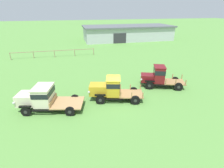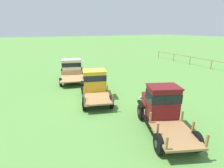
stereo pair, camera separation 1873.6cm
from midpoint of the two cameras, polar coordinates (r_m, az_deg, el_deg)
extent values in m
plane|color=#5B9342|center=(11.87, 36.00, -20.00)|extent=(240.00, 240.00, 0.00)
cylinder|color=#997F60|center=(28.23, 48.09, -0.61)|extent=(0.12, 0.12, 1.24)
cylinder|color=#997F60|center=(29.33, 41.78, 1.27)|extent=(0.12, 0.12, 1.24)
cylinder|color=#997F60|center=(30.96, 36.13, 3.03)|extent=(0.12, 0.12, 1.24)
cylinder|color=#997F60|center=(32.55, 30.51, 4.54)|extent=(0.12, 0.12, 1.24)
cube|color=#997F60|center=(29.48, 42.06, 2.29)|extent=(14.24, 0.08, 0.10)
cylinder|color=black|center=(15.58, 8.75, -6.07)|extent=(0.83, 0.36, 0.81)
cylinder|color=#2D2D2D|center=(15.55, 8.39, -6.11)|extent=(0.28, 0.09, 0.28)
cylinder|color=black|center=(16.44, 15.79, -5.26)|extent=(0.83, 0.36, 0.81)
cylinder|color=#2D2D2D|center=(16.49, 16.11, -5.23)|extent=(0.28, 0.09, 0.28)
cylinder|color=black|center=(12.71, 14.51, -12.20)|extent=(0.83, 0.36, 0.81)
cylinder|color=#2D2D2D|center=(12.67, 14.08, -12.27)|extent=(0.28, 0.09, 0.28)
cylinder|color=black|center=(13.75, 22.67, -10.68)|extent=(0.83, 0.36, 0.81)
cylinder|color=#2D2D2D|center=(13.81, 23.03, -10.61)|extent=(0.28, 0.09, 0.28)
cube|color=black|center=(14.56, 15.16, -7.91)|extent=(5.14, 2.31, 0.12)
cube|color=beige|center=(15.95, 12.16, -3.34)|extent=(1.86, 1.82, 0.93)
cube|color=silver|center=(16.60, 11.11, -2.60)|extent=(0.33, 1.16, 0.70)
sphere|color=silver|center=(16.30, 8.50, -2.59)|extent=(0.20, 0.20, 0.20)
sphere|color=silver|center=(16.92, 13.61, -2.14)|extent=(0.20, 0.20, 0.20)
cube|color=black|center=(15.41, 8.83, -4.52)|extent=(0.95, 0.41, 0.12)
cube|color=black|center=(16.27, 15.92, -3.79)|extent=(0.95, 0.41, 0.12)
cube|color=beige|center=(14.65, 14.52, -4.23)|extent=(1.72, 2.14, 1.51)
cube|color=black|center=(14.53, 14.62, -2.98)|extent=(1.78, 2.19, 0.42)
cube|color=beige|center=(14.38, 14.76, -1.29)|extent=(1.86, 2.25, 0.08)
cube|color=black|center=(14.44, 10.73, -7.88)|extent=(1.82, 0.56, 0.05)
cube|color=black|center=(15.35, 18.04, -6.91)|extent=(1.82, 0.56, 0.05)
cube|color=tan|center=(13.40, 18.00, -9.98)|extent=(3.00, 2.72, 0.10)
cube|color=tan|center=(14.27, 15.62, -6.99)|extent=(0.55, 2.00, 0.44)
cylinder|color=black|center=(12.02, 28.08, -15.60)|extent=(0.88, 0.41, 0.86)
cylinder|color=#2D2D2D|center=(11.96, 27.65, -15.72)|extent=(0.30, 0.11, 0.30)
cylinder|color=black|center=(13.18, 34.56, -13.74)|extent=(0.88, 0.41, 0.86)
cylinder|color=#2D2D2D|center=(13.25, 34.91, -13.64)|extent=(0.30, 0.11, 0.30)
cylinder|color=black|center=(10.32, 39.72, -23.81)|extent=(0.88, 0.41, 0.86)
cylinder|color=#2D2D2D|center=(10.25, 39.28, -24.03)|extent=(0.30, 0.11, 0.30)
cylinder|color=black|center=(11.65, 45.95, -20.42)|extent=(0.88, 0.41, 0.86)
cylinder|color=#2D2D2D|center=(11.74, 46.27, -20.24)|extent=(0.30, 0.11, 0.30)
cube|color=black|center=(11.73, 36.30, -17.51)|extent=(4.68, 2.17, 0.12)
cube|color=gold|center=(12.44, 31.20, -11.66)|extent=(1.90, 1.67, 0.97)
cube|color=silver|center=(12.97, 28.91, -10.34)|extent=(0.32, 1.00, 0.73)
sphere|color=silver|center=(12.53, 26.44, -10.55)|extent=(0.20, 0.20, 0.20)
sphere|color=silver|center=(13.38, 31.26, -9.54)|extent=(0.20, 0.20, 0.20)
cube|color=black|center=(11.79, 28.42, -13.64)|extent=(1.00, 0.45, 0.12)
cube|color=black|center=(12.96, 34.93, -11.91)|extent=(1.00, 0.45, 0.12)
cube|color=gold|center=(11.47, 36.05, -13.32)|extent=(1.54, 1.87, 1.56)
cube|color=black|center=(11.32, 36.37, -11.77)|extent=(1.60, 1.92, 0.44)
cube|color=gold|center=(11.12, 36.81, -9.63)|extent=(1.68, 1.97, 0.08)
cube|color=black|center=(11.24, 32.32, -18.40)|extent=(1.61, 0.56, 0.05)
cube|color=black|center=(12.45, 38.70, -16.08)|extent=(1.61, 0.56, 0.05)
cube|color=#9E7547|center=(11.00, 41.86, -20.41)|extent=(2.59, 2.35, 0.10)
cube|color=#9E7547|center=(10.71, 34.95, -17.94)|extent=(0.10, 0.10, 0.52)
cube|color=#9E7547|center=(11.93, 41.11, -15.56)|extent=(0.10, 0.10, 0.52)
cube|color=#9E7547|center=(10.21, 39.02, -20.58)|extent=(0.10, 0.10, 0.52)
cube|color=#9E7547|center=(11.49, 45.01, -17.70)|extent=(0.10, 0.10, 0.52)
cube|color=#9E7547|center=(9.79, 43.62, -23.36)|extent=(0.10, 0.10, 0.52)
cube|color=#9E7547|center=(11.12, 49.29, -19.90)|extent=(0.10, 0.10, 0.52)
cylinder|color=black|center=(12.23, 57.36, -21.63)|extent=(0.90, 0.48, 0.89)
cylinder|color=#2D2D2D|center=(12.15, 57.11, -21.81)|extent=(0.30, 0.14, 0.31)
cylinder|color=black|center=(13.67, 60.85, -19.04)|extent=(0.90, 0.48, 0.89)
cylinder|color=#2D2D2D|center=(13.76, 61.04, -18.90)|extent=(0.30, 0.14, 0.31)
cylinder|color=black|center=(11.72, 71.66, -27.51)|extent=(0.90, 0.48, 0.89)
cylinder|color=#2D2D2D|center=(11.63, 71.52, -27.76)|extent=(0.30, 0.14, 0.31)
cylinder|color=black|center=(13.21, 73.49, -23.96)|extent=(0.90, 0.48, 0.89)
cylinder|color=#2D2D2D|center=(13.31, 73.59, -23.76)|extent=(0.30, 0.14, 0.31)
cube|color=black|center=(12.58, 65.54, -22.64)|extent=(4.38, 2.38, 0.12)
cube|color=maroon|center=(12.75, 59.04, -17.83)|extent=(1.70, 1.60, 0.80)
cube|color=silver|center=(12.98, 56.38, -16.78)|extent=(0.38, 0.91, 0.60)
sphere|color=silver|center=(12.42, 54.94, -17.35)|extent=(0.20, 0.20, 0.20)
sphere|color=silver|center=(13.50, 57.75, -15.76)|extent=(0.20, 0.20, 0.20)
cube|color=black|center=(11.99, 58.00, -19.68)|extent=(1.03, 0.54, 0.12)
cube|color=black|center=(13.45, 61.44, -17.24)|extent=(1.03, 0.54, 0.12)
cube|color=maroon|center=(12.25, 64.83, -18.30)|extent=(1.53, 1.79, 1.69)
cube|color=black|center=(12.10, 65.34, -16.73)|extent=(1.58, 1.84, 0.47)
cube|color=maroon|center=(11.91, 66.03, -14.60)|extent=(1.65, 1.89, 0.08)
cube|color=black|center=(11.94, 62.51, -23.64)|extent=(1.46, 0.65, 0.05)
cube|color=black|center=(13.38, 65.42, -20.75)|extent=(1.46, 0.65, 0.05)
cube|color=#9E7547|center=(12.39, 71.32, -24.35)|extent=(2.70, 2.39, 0.10)
cube|color=#9E7547|center=(11.64, 65.78, -22.82)|extent=(0.10, 0.10, 0.56)
cube|color=#9E7547|center=(13.06, 68.25, -19.99)|extent=(0.10, 0.10, 0.56)
cube|color=#9E7547|center=(11.52, 70.81, -24.73)|extent=(0.10, 0.10, 0.56)
cube|color=#9E7547|center=(12.96, 72.67, -21.60)|extent=(0.10, 0.10, 0.56)
cube|color=#9E7547|center=(11.49, 76.04, -26.48)|extent=(0.10, 0.10, 0.56)
cube|color=#9E7547|center=(12.93, 77.23, -23.10)|extent=(0.10, 0.10, 0.56)
camera|label=1|loc=(9.37, -62.16, 17.76)|focal=28.00mm
camera|label=2|loc=(9.37, 117.84, -17.76)|focal=28.00mm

